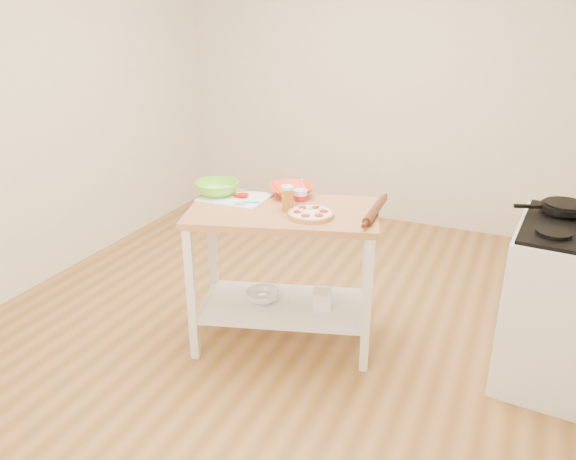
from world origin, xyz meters
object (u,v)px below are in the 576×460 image
(skillet, at_px, (564,207))
(rolling_pin, at_px, (375,210))
(beer_pint, at_px, (288,198))
(yogurt_tub, at_px, (301,198))
(pizza, at_px, (311,214))
(shelf_glass_bowl, at_px, (263,296))
(gas_stove, at_px, (569,306))
(prep_island, at_px, (283,249))
(spatula, at_px, (246,203))
(knife, at_px, (233,190))
(cutting_board, at_px, (235,197))
(shelf_bin, at_px, (322,299))
(green_bowl, at_px, (217,189))
(orange_bowl, at_px, (292,190))

(skillet, relative_size, rolling_pin, 0.93)
(beer_pint, relative_size, yogurt_tub, 0.83)
(pizza, xyz_separation_m, yogurt_tub, (-0.13, 0.15, 0.03))
(shelf_glass_bowl, bearing_deg, pizza, -4.80)
(shelf_glass_bowl, bearing_deg, gas_stove, 9.56)
(prep_island, bearing_deg, shelf_glass_bowl, -176.07)
(spatula, relative_size, knife, 0.52)
(cutting_board, xyz_separation_m, shelf_bin, (0.60, 0.00, -0.59))
(prep_island, height_order, yogurt_tub, yogurt_tub)
(gas_stove, xyz_separation_m, rolling_pin, (-1.09, -0.14, 0.45))
(spatula, bearing_deg, yogurt_tub, 0.93)
(beer_pint, bearing_deg, cutting_board, 171.71)
(green_bowl, xyz_separation_m, beer_pint, (0.52, -0.07, 0.03))
(knife, bearing_deg, yogurt_tub, -21.66)
(green_bowl, xyz_separation_m, shelf_bin, (0.73, -0.01, -0.63))
(rolling_pin, height_order, shelf_bin, rolling_pin)
(pizza, relative_size, cutting_board, 0.66)
(spatula, xyz_separation_m, orange_bowl, (0.17, 0.29, 0.02))
(gas_stove, bearing_deg, cutting_board, -168.93)
(cutting_board, relative_size, knife, 1.55)
(beer_pint, relative_size, shelf_bin, 1.30)
(spatula, relative_size, green_bowl, 0.50)
(yogurt_tub, bearing_deg, knife, 175.10)
(skillet, relative_size, pizza, 1.48)
(gas_stove, xyz_separation_m, green_bowl, (-2.10, -0.21, 0.47))
(gas_stove, distance_m, shelf_glass_bowl, 1.79)
(shelf_glass_bowl, bearing_deg, orange_bowl, 72.88)
(orange_bowl, bearing_deg, cutting_board, -146.33)
(skillet, height_order, shelf_glass_bowl, skillet)
(skillet, xyz_separation_m, pizza, (-1.31, -0.52, -0.06))
(cutting_board, relative_size, shelf_bin, 3.59)
(pizza, bearing_deg, green_bowl, 170.71)
(prep_island, xyz_separation_m, green_bowl, (-0.49, 0.07, 0.30))
(pizza, distance_m, shelf_bin, 0.61)
(knife, bearing_deg, shelf_bin, -24.16)
(prep_island, bearing_deg, shelf_bin, 15.21)
(shelf_bin, bearing_deg, pizza, -114.25)
(prep_island, xyz_separation_m, cutting_board, (-0.36, 0.06, 0.26))
(gas_stove, bearing_deg, skillet, 123.88)
(gas_stove, height_order, shelf_glass_bowl, gas_stove)
(yogurt_tub, distance_m, rolling_pin, 0.45)
(shelf_glass_bowl, bearing_deg, spatula, -169.03)
(pizza, relative_size, spatula, 1.95)
(gas_stove, height_order, orange_bowl, gas_stove)
(cutting_board, height_order, yogurt_tub, yogurt_tub)
(prep_island, distance_m, skillet, 1.61)
(skillet, height_order, cutting_board, skillet)
(spatula, height_order, knife, knife)
(cutting_board, relative_size, yogurt_tub, 2.30)
(skillet, xyz_separation_m, yogurt_tub, (-1.44, -0.37, -0.03))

